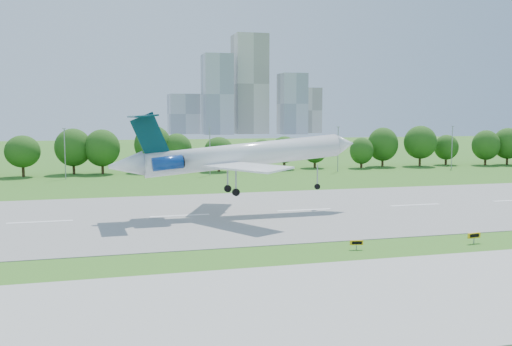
# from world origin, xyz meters

# --- Properties ---
(ground) EXTENTS (600.00, 600.00, 0.00)m
(ground) POSITION_xyz_m (0.00, 0.00, 0.00)
(ground) COLOR #2B651A
(ground) RESTS_ON ground
(runway) EXTENTS (400.00, 45.00, 0.08)m
(runway) POSITION_xyz_m (0.00, 25.00, 0.04)
(runway) COLOR gray
(runway) RESTS_ON ground
(taxiway) EXTENTS (400.00, 23.00, 0.08)m
(taxiway) POSITION_xyz_m (0.00, -18.00, 0.04)
(taxiway) COLOR #ADADA8
(taxiway) RESTS_ON ground
(tree_line) EXTENTS (288.40, 8.40, 10.40)m
(tree_line) POSITION_xyz_m (0.00, 92.00, 6.19)
(tree_line) COLOR #382314
(tree_line) RESTS_ON ground
(light_poles) EXTENTS (175.90, 0.25, 12.19)m
(light_poles) POSITION_xyz_m (-2.50, 82.00, 6.34)
(light_poles) COLOR gray
(light_poles) RESTS_ON ground
(skyline) EXTENTS (127.00, 52.00, 80.00)m
(skyline) POSITION_xyz_m (100.16, 390.61, 30.46)
(skyline) COLOR #B2B2B7
(skyline) RESTS_ON ground
(airliner) EXTENTS (39.78, 28.83, 12.67)m
(airliner) POSITION_xyz_m (8.15, 24.87, 9.12)
(airliner) COLOR white
(airliner) RESTS_ON ground
(taxi_sign_centre) EXTENTS (1.53, 0.48, 1.08)m
(taxi_sign_centre) POSITION_xyz_m (16.72, -1.79, 0.79)
(taxi_sign_centre) COLOR gray
(taxi_sign_centre) RESTS_ON ground
(taxi_sign_right) EXTENTS (1.84, 0.46, 1.28)m
(taxi_sign_right) POSITION_xyz_m (31.66, -2.50, 0.95)
(taxi_sign_right) COLOR gray
(taxi_sign_right) RESTS_ON ground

